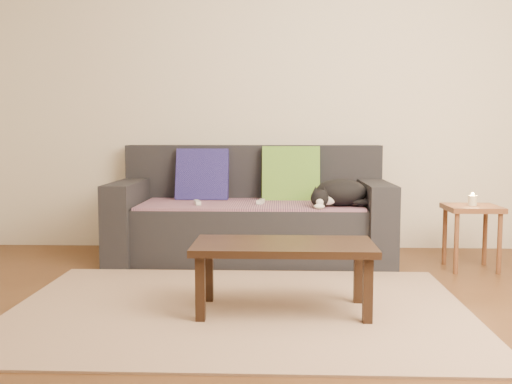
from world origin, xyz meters
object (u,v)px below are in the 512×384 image
sofa (251,218)px  side_table (472,217)px  wii_remote_b (261,202)px  wii_remote_a (197,203)px  cat (339,193)px  coffee_table (283,252)px

sofa → side_table: sofa is taller
wii_remote_b → side_table: 1.53m
wii_remote_a → side_table: size_ratio=0.33×
cat → side_table: size_ratio=0.99×
cat → coffee_table: (-0.41, -1.19, -0.20)m
cat → wii_remote_b: 0.59m
wii_remote_a → wii_remote_b: 0.47m
wii_remote_b → coffee_table: size_ratio=0.16×
sofa → wii_remote_a: (-0.39, -0.23, 0.15)m
wii_remote_a → side_table: bearing=-108.6°
wii_remote_b → coffee_table: wii_remote_b is taller
cat → wii_remote_a: bearing=175.2°
sofa → cat: 0.74m
wii_remote_a → coffee_table: wii_remote_a is taller
coffee_table → side_table: bearing=39.5°
cat → wii_remote_a: cat is taller
sofa → coffee_table: bearing=-80.7°
side_table → cat: bearing=175.0°
side_table → coffee_table: bearing=-140.5°
wii_remote_b → cat: bearing=-92.0°
coffee_table → cat: bearing=70.9°
wii_remote_a → wii_remote_b: size_ratio=1.00×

